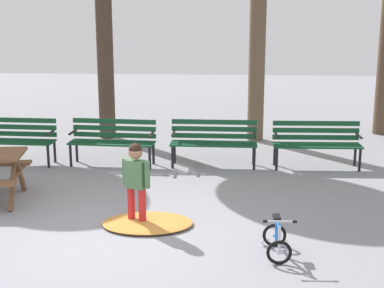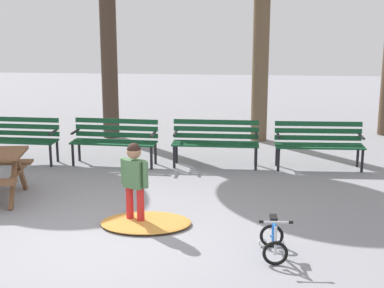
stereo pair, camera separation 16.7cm
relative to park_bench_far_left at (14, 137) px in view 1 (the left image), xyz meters
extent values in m
plane|color=gray|center=(2.54, -3.61, -0.51)|extent=(36.00, 36.00, 0.00)
cube|color=brown|center=(0.86, -2.38, -0.15)|extent=(0.14, 0.57, 0.76)
cube|color=brown|center=(0.79, -1.88, -0.15)|extent=(0.14, 0.57, 0.76)
cube|color=brown|center=(0.82, -2.13, -0.09)|extent=(0.23, 1.10, 0.04)
cube|color=#144728|center=(0.00, 0.09, -0.07)|extent=(1.60, 0.14, 0.03)
cube|color=#144728|center=(0.00, -0.03, -0.07)|extent=(1.60, 0.14, 0.03)
cube|color=#144728|center=(-0.01, -0.15, -0.07)|extent=(1.60, 0.14, 0.03)
cube|color=#144728|center=(-0.01, -0.27, -0.07)|extent=(1.60, 0.14, 0.03)
cube|color=#144728|center=(0.01, 0.13, 0.03)|extent=(1.60, 0.11, 0.09)
cube|color=#144728|center=(0.01, 0.13, 0.16)|extent=(1.60, 0.11, 0.09)
cube|color=#144728|center=(0.01, 0.13, 0.30)|extent=(1.60, 0.11, 0.09)
cylinder|color=black|center=(0.74, -0.28, -0.29)|extent=(0.05, 0.05, 0.44)
cylinder|color=black|center=(0.75, 0.08, -0.29)|extent=(0.05, 0.05, 0.44)
cube|color=black|center=(0.75, -0.10, 0.11)|extent=(0.06, 0.40, 0.03)
cube|color=#144728|center=(1.91, 0.09, -0.07)|extent=(1.60, 0.17, 0.03)
cube|color=#144728|center=(1.90, -0.03, -0.07)|extent=(1.60, 0.17, 0.03)
cube|color=#144728|center=(1.89, -0.15, -0.07)|extent=(1.60, 0.17, 0.03)
cube|color=#144728|center=(1.88, -0.27, -0.07)|extent=(1.60, 0.17, 0.03)
cube|color=#144728|center=(1.91, 0.13, 0.03)|extent=(1.60, 0.14, 0.09)
cube|color=#144728|center=(1.91, 0.13, 0.16)|extent=(1.60, 0.14, 0.09)
cube|color=#144728|center=(1.91, 0.13, 0.30)|extent=(1.60, 0.14, 0.09)
cylinder|color=black|center=(2.63, -0.29, -0.29)|extent=(0.05, 0.05, 0.44)
cylinder|color=black|center=(2.66, 0.07, -0.29)|extent=(0.05, 0.05, 0.44)
cube|color=black|center=(2.65, -0.11, 0.11)|extent=(0.06, 0.40, 0.03)
cylinder|color=black|center=(1.14, -0.20, -0.29)|extent=(0.05, 0.05, 0.44)
cylinder|color=black|center=(1.16, 0.16, -0.29)|extent=(0.05, 0.05, 0.44)
cube|color=black|center=(1.15, -0.02, 0.11)|extent=(0.06, 0.40, 0.03)
cube|color=#144728|center=(3.80, 0.14, -0.07)|extent=(1.60, 0.08, 0.03)
cube|color=#144728|center=(3.80, 0.02, -0.07)|extent=(1.60, 0.08, 0.03)
cube|color=#144728|center=(3.80, -0.10, -0.07)|extent=(1.60, 0.08, 0.03)
cube|color=#144728|center=(3.79, -0.22, -0.07)|extent=(1.60, 0.08, 0.03)
cube|color=#144728|center=(3.80, 0.18, 0.03)|extent=(1.60, 0.06, 0.09)
cube|color=#144728|center=(3.80, 0.18, 0.16)|extent=(1.60, 0.06, 0.09)
cube|color=#144728|center=(3.80, 0.18, 0.30)|extent=(1.60, 0.06, 0.09)
cylinder|color=black|center=(4.54, -0.20, -0.29)|extent=(0.05, 0.05, 0.44)
cylinder|color=black|center=(4.55, 0.16, -0.29)|extent=(0.05, 0.05, 0.44)
cube|color=black|center=(4.55, -0.02, 0.11)|extent=(0.04, 0.40, 0.03)
cylinder|color=black|center=(3.04, -0.19, -0.29)|extent=(0.05, 0.05, 0.44)
cylinder|color=black|center=(3.05, 0.17, -0.29)|extent=(0.05, 0.05, 0.44)
cube|color=black|center=(3.05, -0.01, 0.11)|extent=(0.04, 0.40, 0.03)
cube|color=#144728|center=(5.69, 0.14, -0.07)|extent=(1.60, 0.12, 0.03)
cube|color=#144728|center=(5.69, 0.02, -0.07)|extent=(1.60, 0.12, 0.03)
cube|color=#144728|center=(5.70, -0.10, -0.07)|extent=(1.60, 0.12, 0.03)
cube|color=#144728|center=(5.70, -0.22, -0.07)|extent=(1.60, 0.12, 0.03)
cube|color=#144728|center=(5.69, 0.18, 0.03)|extent=(1.60, 0.09, 0.09)
cube|color=#144728|center=(5.69, 0.18, 0.16)|extent=(1.60, 0.09, 0.09)
cube|color=#144728|center=(5.69, 0.18, 0.30)|extent=(1.60, 0.09, 0.09)
cylinder|color=black|center=(6.45, -0.18, -0.29)|extent=(0.05, 0.05, 0.44)
cylinder|color=black|center=(6.44, 0.18, -0.29)|extent=(0.05, 0.05, 0.44)
cube|color=black|center=(6.45, 0.00, 0.11)|extent=(0.05, 0.40, 0.03)
cylinder|color=black|center=(4.95, -0.22, -0.29)|extent=(0.05, 0.05, 0.44)
cylinder|color=black|center=(4.94, 0.14, -0.29)|extent=(0.05, 0.05, 0.44)
cube|color=black|center=(4.95, -0.04, 0.11)|extent=(0.05, 0.40, 0.03)
cylinder|color=red|center=(2.91, -3.04, -0.25)|extent=(0.10, 0.10, 0.53)
cube|color=black|center=(2.91, -3.04, -0.48)|extent=(0.15, 0.18, 0.06)
cylinder|color=red|center=(2.74, -2.96, -0.25)|extent=(0.10, 0.10, 0.53)
cube|color=black|center=(2.74, -2.96, -0.48)|extent=(0.15, 0.18, 0.06)
cube|color=#477047|center=(2.82, -3.00, 0.21)|extent=(0.32, 0.26, 0.39)
sphere|color=#996B4C|center=(2.82, -3.00, 0.52)|extent=(0.19, 0.19, 0.19)
sphere|color=black|center=(2.82, -3.00, 0.55)|extent=(0.19, 0.19, 0.19)
cylinder|color=#477047|center=(2.99, -3.08, 0.22)|extent=(0.08, 0.08, 0.37)
cylinder|color=#477047|center=(2.66, -2.92, 0.22)|extent=(0.08, 0.08, 0.37)
torus|color=black|center=(4.68, -4.16, -0.36)|extent=(0.30, 0.05, 0.30)
cylinder|color=silver|center=(4.68, -4.16, -0.36)|extent=(0.05, 0.04, 0.04)
torus|color=black|center=(4.66, -3.64, -0.36)|extent=(0.30, 0.05, 0.30)
cylinder|color=silver|center=(4.66, -3.64, -0.36)|extent=(0.05, 0.04, 0.04)
torus|color=white|center=(4.77, -3.64, -0.46)|extent=(0.11, 0.03, 0.11)
torus|color=white|center=(4.55, -3.65, -0.46)|extent=(0.11, 0.03, 0.11)
cylinder|color=blue|center=(4.67, -3.98, -0.19)|extent=(0.05, 0.31, 0.32)
cylinder|color=blue|center=(4.67, -3.82, -0.21)|extent=(0.04, 0.08, 0.27)
cylinder|color=blue|center=(4.66, -3.74, -0.35)|extent=(0.03, 0.20, 0.05)
cylinder|color=silver|center=(4.68, -4.14, -0.20)|extent=(0.03, 0.07, 0.32)
cylinder|color=blue|center=(4.67, -3.96, -0.09)|extent=(0.04, 0.32, 0.05)
cube|color=black|center=(4.66, -3.80, -0.06)|extent=(0.10, 0.17, 0.04)
cylinder|color=silver|center=(4.67, -4.12, 0.01)|extent=(0.34, 0.03, 0.02)
cylinder|color=black|center=(4.84, -4.12, 0.01)|extent=(0.05, 0.04, 0.04)
cylinder|color=black|center=(4.50, -4.13, 0.01)|extent=(0.05, 0.04, 0.04)
ellipsoid|color=#C68438|center=(2.98, -3.04, -0.48)|extent=(1.31, 0.97, 0.07)
cylinder|color=#423328|center=(1.32, 2.28, 1.59)|extent=(0.36, 0.36, 4.20)
cylinder|color=brown|center=(4.66, 2.24, 1.38)|extent=(0.36, 0.36, 3.79)
camera|label=1|loc=(4.06, -10.45, 2.45)|focal=54.14mm
camera|label=2|loc=(4.23, -10.43, 2.45)|focal=54.14mm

